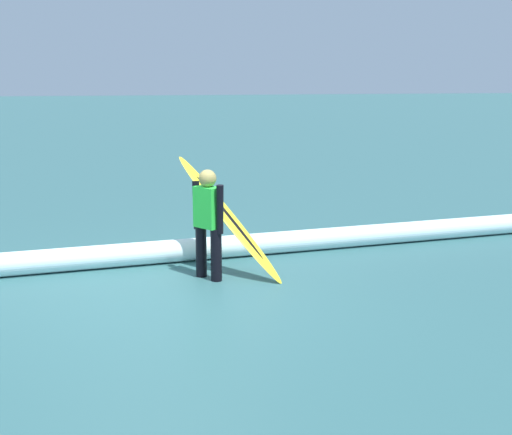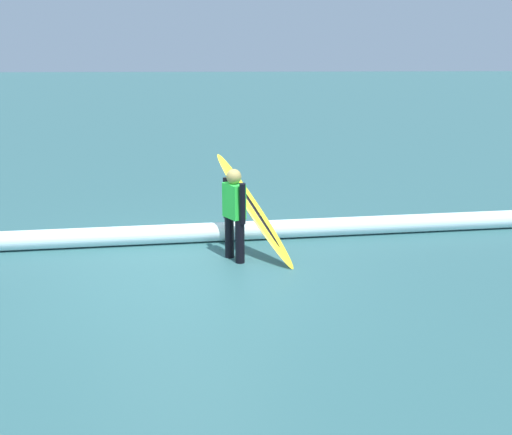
{
  "view_description": "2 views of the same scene",
  "coord_description": "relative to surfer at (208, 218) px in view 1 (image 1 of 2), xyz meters",
  "views": [
    {
      "loc": [
        0.64,
        7.59,
        2.5
      ],
      "look_at": [
        -1.09,
        0.73,
        1.03
      ],
      "focal_mm": 47.43,
      "sensor_mm": 36.0,
      "label": 1
    },
    {
      "loc": [
        -0.6,
        7.26,
        2.99
      ],
      "look_at": [
        -1.07,
        0.27,
        0.9
      ],
      "focal_mm": 38.71,
      "sensor_mm": 36.0,
      "label": 2
    }
  ],
  "objects": [
    {
      "name": "surfer",
      "position": [
        0.0,
        0.0,
        0.0
      ],
      "size": [
        0.35,
        0.51,
        1.39
      ],
      "rotation": [
        0.0,
        0.0,
        2.13
      ],
      "color": "black",
      "rests_on": "ground_plane"
    },
    {
      "name": "wave_crest_foreground",
      "position": [
        -1.64,
        -1.04,
        -0.62
      ],
      "size": [
        21.77,
        1.92,
        0.31
      ],
      "primitive_type": "cylinder",
      "rotation": [
        0.0,
        1.57,
        0.07
      ],
      "color": "white",
      "rests_on": "ground_plane"
    },
    {
      "name": "ground_plane",
      "position": [
        0.8,
        0.55,
        -0.78
      ],
      "size": [
        179.11,
        179.11,
        0.0
      ],
      "primitive_type": "plane",
      "color": "#2F5D5F"
    },
    {
      "name": "surfboard",
      "position": [
        -0.3,
        -0.19,
        -0.05
      ],
      "size": [
        1.28,
        1.47,
        1.5
      ],
      "color": "yellow",
      "rests_on": "ground_plane"
    }
  ]
}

